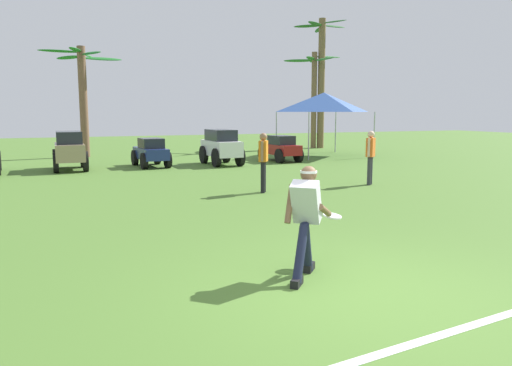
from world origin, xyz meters
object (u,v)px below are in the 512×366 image
Objects in this scene: frisbee_in_flight at (332,216)px; palm_tree_far_left at (83,92)px; teammate_near_sideline at (370,152)px; parked_car_slot_e at (280,148)px; parked_car_slot_c at (151,152)px; event_tent at (324,102)px; parked_car_slot_d at (221,146)px; palm_tree_left_of_centre at (314,91)px; frisbee_thrower at (306,215)px; parked_car_slot_b at (69,150)px; teammate_midfield at (263,157)px; palm_tree_right_of_centre at (321,77)px.

palm_tree_far_left reaches higher than frisbee_in_flight.
teammate_near_sideline is 7.37m from parked_car_slot_e.
frisbee_in_flight is 13.45m from parked_car_slot_c.
teammate_near_sideline is 0.44× the size of event_tent.
event_tent is (8.51, 15.12, 1.88)m from frisbee_in_flight.
teammate_near_sideline is 7.33m from parked_car_slot_d.
palm_tree_far_left is 0.93× the size of palm_tree_left_of_centre.
parked_car_slot_c is at bearing -148.62° from palm_tree_left_of_centre.
frisbee_thrower is 19.46m from palm_tree_far_left.
parked_car_slot_b is 5.70m from parked_car_slot_d.
parked_car_slot_b reaches higher than parked_car_slot_e.
parked_car_slot_b is at bearing 121.25° from teammate_midfield.
parked_car_slot_e is (0.55, 7.34, -0.38)m from teammate_near_sideline.
teammate_near_sideline is 15.33m from palm_tree_right_of_centre.
palm_tree_left_of_centre is 5.32m from event_tent.
palm_tree_right_of_centre is at bearing 4.22° from palm_tree_far_left.
parked_car_slot_b is at bearing 99.78° from frisbee_thrower.
parked_car_slot_d is (2.69, 13.13, 0.07)m from frisbee_in_flight.
parked_car_slot_d is at bearing 107.76° from teammate_near_sideline.
parked_car_slot_c is 0.41× the size of palm_tree_left_of_centre.
parked_car_slot_d is at bearing -6.71° from parked_car_slot_c.
parked_car_slot_d is at bearing -141.00° from palm_tree_right_of_centre.
frisbee_in_flight is at bearing -101.59° from parked_car_slot_d.
parked_car_slot_c is at bearing 124.34° from teammate_near_sideline.
teammate_midfield reaches higher than parked_car_slot_e.
palm_tree_right_of_centre is at bearing 39.00° from parked_car_slot_d.
frisbee_thrower is 0.91× the size of teammate_midfield.
event_tent reaches higher than parked_car_slot_e.
palm_tree_right_of_centre is at bearing 62.10° from event_tent.
frisbee_in_flight is 0.16× the size of parked_car_slot_b.
parked_car_slot_b is (-7.93, 7.31, -0.20)m from teammate_near_sideline.
palm_tree_left_of_centre is (5.68, 13.80, 2.35)m from teammate_near_sideline.
palm_tree_left_of_centre is 0.91m from palm_tree_right_of_centre.
teammate_midfield reaches higher than frisbee_thrower.
parked_car_slot_b is 11.76m from event_tent.
parked_car_slot_b is (-2.38, 13.84, -0.05)m from frisbee_thrower.
parked_car_slot_e is at bearing -35.34° from palm_tree_far_left.
parked_car_slot_c is 12.78m from palm_tree_left_of_centre.
palm_tree_left_of_centre reaches higher than parked_car_slot_c.
parked_car_slot_b is at bearing 102.56° from frisbee_in_flight.
teammate_midfield is (2.13, 6.40, 0.14)m from frisbee_thrower.
palm_tree_left_of_centre reaches higher than parked_car_slot_e.
teammate_near_sideline is 0.66× the size of parked_car_slot_b.
teammate_near_sideline reaches higher than parked_car_slot_b.
palm_tree_left_of_centre is at bearing 40.79° from parked_car_slot_d.
palm_tree_left_of_centre reaches higher than palm_tree_far_left.
teammate_midfield is at bearing -58.75° from parked_car_slot_b.
teammate_midfield is 0.69× the size of parked_car_slot_e.
parked_car_slot_d is (-2.23, 6.97, -0.20)m from teammate_near_sideline.
teammate_near_sideline is 0.69× the size of parked_car_slot_e.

